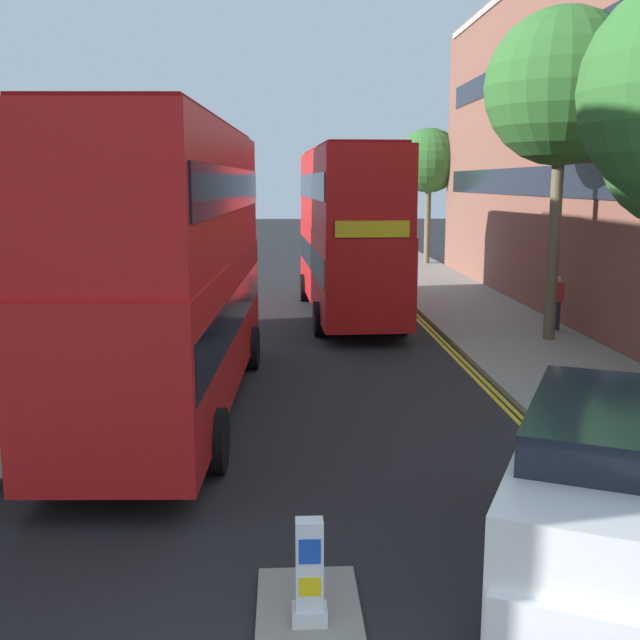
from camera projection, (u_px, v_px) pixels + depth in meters
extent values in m
cube|color=gray|center=(529.00, 347.00, 20.54)|extent=(4.00, 80.00, 0.14)
cube|color=gray|center=(48.00, 352.00, 19.89)|extent=(4.00, 80.00, 0.14)
cube|color=yellow|center=(472.00, 368.00, 18.48)|extent=(0.10, 56.00, 0.01)
cube|color=yellow|center=(465.00, 368.00, 18.47)|extent=(0.10, 56.00, 0.01)
cube|color=gray|center=(310.00, 626.00, 7.67)|extent=(1.10, 2.20, 0.10)
cube|color=silver|center=(310.00, 614.00, 7.64)|extent=(0.36, 0.28, 0.16)
cube|color=white|center=(309.00, 564.00, 7.54)|extent=(0.28, 0.20, 0.95)
cube|color=blue|center=(310.00, 552.00, 7.40)|extent=(0.22, 0.01, 0.26)
cube|color=yellow|center=(310.00, 587.00, 7.47)|extent=(0.22, 0.01, 0.20)
cube|color=red|center=(174.00, 325.00, 14.84)|extent=(2.99, 10.90, 2.60)
cube|color=red|center=(169.00, 194.00, 14.38)|extent=(2.93, 10.68, 2.50)
cube|color=black|center=(174.00, 310.00, 14.79)|extent=(3.00, 10.47, 0.84)
cube|color=black|center=(169.00, 189.00, 14.36)|extent=(2.98, 10.26, 0.80)
cube|color=yellow|center=(210.00, 229.00, 19.85)|extent=(2.00, 0.15, 0.44)
cube|color=maroon|center=(167.00, 125.00, 14.14)|extent=(2.69, 9.81, 0.10)
cylinder|color=black|center=(150.00, 348.00, 18.35)|extent=(0.35, 1.05, 1.04)
cylinder|color=black|center=(252.00, 348.00, 18.36)|extent=(0.35, 1.05, 1.04)
cylinder|color=black|center=(58.00, 441.00, 11.76)|extent=(0.35, 1.05, 1.04)
cylinder|color=black|center=(217.00, 441.00, 11.78)|extent=(0.35, 1.05, 1.04)
cube|color=red|center=(347.00, 265.00, 25.43)|extent=(2.89, 10.88, 2.60)
cube|color=red|center=(348.00, 189.00, 24.97)|extent=(2.84, 10.67, 2.50)
cube|color=black|center=(347.00, 256.00, 25.38)|extent=(2.91, 10.45, 0.84)
cube|color=black|center=(348.00, 186.00, 24.95)|extent=(2.89, 10.24, 0.80)
cube|color=yellow|center=(372.00, 229.00, 19.88)|extent=(2.00, 0.13, 0.44)
cube|color=maroon|center=(348.00, 149.00, 24.73)|extent=(2.60, 9.80, 0.10)
cylinder|color=black|center=(402.00, 317.00, 22.48)|extent=(0.34, 1.05, 1.04)
cylinder|color=black|center=(319.00, 319.00, 22.27)|extent=(0.34, 1.05, 1.04)
cylinder|color=black|center=(368.00, 287.00, 29.04)|extent=(0.34, 1.05, 1.04)
cylinder|color=black|center=(304.00, 288.00, 28.83)|extent=(0.34, 1.05, 1.04)
cube|color=white|center=(606.00, 508.00, 8.36)|extent=(3.72, 5.06, 1.50)
cube|color=black|center=(612.00, 436.00, 8.35)|extent=(2.85, 3.49, 0.76)
cube|color=white|center=(598.00, 619.00, 6.70)|extent=(2.13, 1.83, 0.67)
cube|color=orange|center=(607.00, 504.00, 8.35)|extent=(3.58, 4.73, 0.10)
cylinder|color=black|center=(501.00, 607.00, 7.48)|extent=(0.49, 0.71, 0.68)
cylinder|color=black|center=(535.00, 496.00, 10.13)|extent=(0.49, 0.71, 0.68)
cylinder|color=#2D2D38|center=(556.00, 316.00, 22.50)|extent=(0.22, 0.22, 0.85)
cube|color=red|center=(558.00, 293.00, 22.37)|extent=(0.34, 0.22, 0.56)
sphere|color=beige|center=(558.00, 280.00, 22.30)|extent=(0.20, 0.20, 0.20)
cylinder|color=#6B6047|center=(427.00, 222.00, 40.82)|extent=(0.33, 0.33, 4.49)
cylinder|color=#6B6047|center=(439.00, 172.00, 40.23)|extent=(0.41, 1.18, 0.88)
cylinder|color=#6B6047|center=(428.00, 170.00, 41.05)|extent=(1.54, 0.31, 1.13)
cylinder|color=#6B6047|center=(421.00, 174.00, 40.64)|extent=(0.76, 0.85, 0.77)
cylinder|color=#6B6047|center=(422.00, 173.00, 40.08)|extent=(0.64, 0.97, 0.79)
cylinder|color=#6B6047|center=(439.00, 169.00, 39.68)|extent=(1.43, 0.99, 1.19)
sphere|color=#33702D|center=(429.00, 160.00, 40.22)|extent=(3.43, 3.43, 3.43)
cylinder|color=#6B6047|center=(554.00, 239.00, 20.75)|extent=(0.33, 0.33, 5.63)
cylinder|color=#6B6047|center=(587.00, 116.00, 20.13)|extent=(0.22, 1.43, 1.05)
cylinder|color=#6B6047|center=(555.00, 125.00, 20.60)|extent=(0.91, 0.12, 0.69)
cylinder|color=#6B6047|center=(532.00, 114.00, 20.10)|extent=(0.13, 1.63, 1.19)
cylinder|color=#6B6047|center=(571.00, 113.00, 19.41)|extent=(1.53, 0.16, 1.12)
sphere|color=#33702D|center=(563.00, 87.00, 20.01)|extent=(4.15, 4.15, 4.15)
cube|color=black|center=(541.00, 58.00, 25.12)|extent=(0.04, 24.64, 1.00)
cube|color=black|center=(534.00, 181.00, 25.86)|extent=(0.04, 24.64, 1.00)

